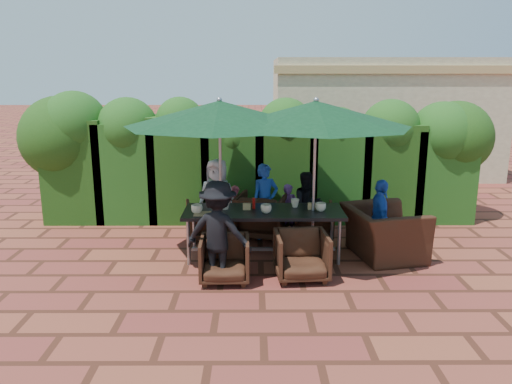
{
  "coord_description": "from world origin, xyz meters",
  "views": [
    {
      "loc": [
        -0.1,
        -7.19,
        2.79
      ],
      "look_at": [
        -0.07,
        0.4,
        0.99
      ],
      "focal_mm": 35.0,
      "sensor_mm": 36.0,
      "label": 1
    }
  ],
  "objects_px": {
    "chair_far_mid": "(262,213)",
    "chair_near_left": "(225,257)",
    "umbrella_left": "(220,114)",
    "umbrella_right": "(316,114)",
    "chair_far_left": "(208,218)",
    "chair_far_right": "(314,218)",
    "chair_near_right": "(302,253)",
    "chair_end_right": "(384,224)",
    "dining_table": "(264,215)"
  },
  "relations": [
    {
      "from": "chair_near_left",
      "to": "umbrella_left",
      "type": "bearing_deg",
      "value": 94.8
    },
    {
      "from": "umbrella_left",
      "to": "chair_near_right",
      "type": "bearing_deg",
      "value": -38.44
    },
    {
      "from": "chair_near_right",
      "to": "chair_end_right",
      "type": "distance_m",
      "value": 1.61
    },
    {
      "from": "chair_far_left",
      "to": "chair_near_right",
      "type": "relative_size",
      "value": 0.99
    },
    {
      "from": "umbrella_left",
      "to": "chair_near_left",
      "type": "xyz_separation_m",
      "value": [
        0.11,
        -1.01,
        -1.87
      ]
    },
    {
      "from": "dining_table",
      "to": "chair_end_right",
      "type": "relative_size",
      "value": 2.04
    },
    {
      "from": "umbrella_right",
      "to": "chair_far_left",
      "type": "bearing_deg",
      "value": 151.85
    },
    {
      "from": "umbrella_right",
      "to": "dining_table",
      "type": "bearing_deg",
      "value": 179.68
    },
    {
      "from": "chair_near_right",
      "to": "chair_end_right",
      "type": "height_order",
      "value": "chair_end_right"
    },
    {
      "from": "dining_table",
      "to": "umbrella_right",
      "type": "xyz_separation_m",
      "value": [
        0.76,
        -0.0,
        1.54
      ]
    },
    {
      "from": "chair_far_left",
      "to": "chair_far_mid",
      "type": "relative_size",
      "value": 0.85
    },
    {
      "from": "chair_far_right",
      "to": "chair_far_mid",
      "type": "bearing_deg",
      "value": 2.39
    },
    {
      "from": "umbrella_right",
      "to": "chair_near_right",
      "type": "xyz_separation_m",
      "value": [
        -0.25,
        -0.86,
        -1.85
      ]
    },
    {
      "from": "umbrella_left",
      "to": "chair_far_mid",
      "type": "distance_m",
      "value": 2.1
    },
    {
      "from": "chair_far_left",
      "to": "chair_far_right",
      "type": "bearing_deg",
      "value": 169.71
    },
    {
      "from": "chair_near_right",
      "to": "chair_end_right",
      "type": "xyz_separation_m",
      "value": [
        1.35,
        0.86,
        0.16
      ]
    },
    {
      "from": "chair_near_left",
      "to": "chair_far_right",
      "type": "bearing_deg",
      "value": 51.47
    },
    {
      "from": "umbrella_right",
      "to": "chair_near_right",
      "type": "distance_m",
      "value": 2.05
    },
    {
      "from": "dining_table",
      "to": "chair_near_right",
      "type": "height_order",
      "value": "dining_table"
    },
    {
      "from": "chair_far_left",
      "to": "chair_far_right",
      "type": "relative_size",
      "value": 1.06
    },
    {
      "from": "chair_far_mid",
      "to": "chair_end_right",
      "type": "distance_m",
      "value": 2.12
    },
    {
      "from": "umbrella_left",
      "to": "umbrella_right",
      "type": "height_order",
      "value": "same"
    },
    {
      "from": "dining_table",
      "to": "umbrella_left",
      "type": "height_order",
      "value": "umbrella_left"
    },
    {
      "from": "chair_far_right",
      "to": "chair_near_left",
      "type": "bearing_deg",
      "value": 56.16
    },
    {
      "from": "umbrella_left",
      "to": "umbrella_right",
      "type": "distance_m",
      "value": 1.42
    },
    {
      "from": "dining_table",
      "to": "chair_far_right",
      "type": "xyz_separation_m",
      "value": [
        0.89,
        0.94,
        -0.33
      ]
    },
    {
      "from": "chair_end_right",
      "to": "dining_table",
      "type": "bearing_deg",
      "value": 78.33
    },
    {
      "from": "chair_near_left",
      "to": "chair_far_mid",
      "type": "bearing_deg",
      "value": 73.11
    },
    {
      "from": "dining_table",
      "to": "chair_far_mid",
      "type": "xyz_separation_m",
      "value": [
        -0.01,
        0.96,
        -0.25
      ]
    },
    {
      "from": "umbrella_right",
      "to": "chair_far_mid",
      "type": "distance_m",
      "value": 2.18
    },
    {
      "from": "chair_end_right",
      "to": "chair_near_right",
      "type": "bearing_deg",
      "value": 110.9
    },
    {
      "from": "chair_near_left",
      "to": "chair_near_right",
      "type": "height_order",
      "value": "chair_near_right"
    },
    {
      "from": "chair_far_left",
      "to": "chair_near_left",
      "type": "relative_size",
      "value": 1.05
    },
    {
      "from": "chair_far_mid",
      "to": "chair_near_left",
      "type": "distance_m",
      "value": 1.99
    },
    {
      "from": "dining_table",
      "to": "umbrella_left",
      "type": "distance_m",
      "value": 1.67
    },
    {
      "from": "chair_far_mid",
      "to": "dining_table",
      "type": "bearing_deg",
      "value": 105.01
    },
    {
      "from": "chair_far_mid",
      "to": "chair_near_left",
      "type": "height_order",
      "value": "chair_far_mid"
    },
    {
      "from": "dining_table",
      "to": "umbrella_left",
      "type": "relative_size",
      "value": 0.85
    },
    {
      "from": "umbrella_left",
      "to": "chair_far_right",
      "type": "relative_size",
      "value": 4.2
    },
    {
      "from": "chair_near_right",
      "to": "umbrella_left",
      "type": "bearing_deg",
      "value": 137.1
    },
    {
      "from": "umbrella_left",
      "to": "chair_far_right",
      "type": "bearing_deg",
      "value": 29.59
    },
    {
      "from": "dining_table",
      "to": "chair_near_left",
      "type": "xyz_separation_m",
      "value": [
        -0.55,
        -0.95,
        -0.33
      ]
    },
    {
      "from": "chair_far_left",
      "to": "chair_far_mid",
      "type": "bearing_deg",
      "value": 171.87
    },
    {
      "from": "chair_far_right",
      "to": "chair_near_right",
      "type": "relative_size",
      "value": 0.93
    },
    {
      "from": "umbrella_right",
      "to": "chair_end_right",
      "type": "height_order",
      "value": "umbrella_right"
    },
    {
      "from": "chair_far_mid",
      "to": "chair_near_left",
      "type": "xyz_separation_m",
      "value": [
        -0.54,
        -1.91,
        -0.08
      ]
    },
    {
      "from": "chair_near_right",
      "to": "chair_end_right",
      "type": "relative_size",
      "value": 0.61
    },
    {
      "from": "umbrella_left",
      "to": "chair_near_left",
      "type": "bearing_deg",
      "value": -83.96
    },
    {
      "from": "chair_far_left",
      "to": "umbrella_left",
      "type": "bearing_deg",
      "value": 97.19
    },
    {
      "from": "chair_far_right",
      "to": "chair_near_left",
      "type": "relative_size",
      "value": 0.99
    }
  ]
}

